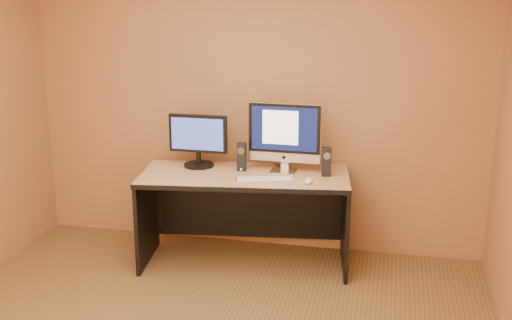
{
  "coord_description": "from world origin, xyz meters",
  "views": [
    {
      "loc": [
        1.18,
        -3.37,
        2.31
      ],
      "look_at": [
        0.13,
        1.43,
        0.94
      ],
      "focal_mm": 45.0,
      "sensor_mm": 36.0,
      "label": 1
    }
  ],
  "objects": [
    {
      "name": "walls",
      "position": [
        0.0,
        0.0,
        1.3
      ],
      "size": [
        4.0,
        4.0,
        2.6
      ],
      "primitive_type": null,
      "color": "#A16540",
      "rests_on": "ground"
    },
    {
      "name": "desk",
      "position": [
        0.01,
        1.53,
        0.39
      ],
      "size": [
        1.79,
        0.96,
        0.79
      ],
      "primitive_type": null,
      "rotation": [
        0.0,
        0.0,
        0.13
      ],
      "color": "tan",
      "rests_on": "ground"
    },
    {
      "name": "imac",
      "position": [
        0.31,
        1.68,
        1.08
      ],
      "size": [
        0.61,
        0.24,
        0.59
      ],
      "primitive_type": null,
      "rotation": [
        0.0,
        0.0,
        -0.03
      ],
      "color": "#BBBBBF",
      "rests_on": "desk"
    },
    {
      "name": "second_monitor",
      "position": [
        -0.43,
        1.68,
        1.01
      ],
      "size": [
        0.51,
        0.26,
        0.45
      ],
      "primitive_type": null,
      "rotation": [
        0.0,
        0.0,
        -0.01
      ],
      "color": "black",
      "rests_on": "desk"
    },
    {
      "name": "speaker_left",
      "position": [
        -0.04,
        1.64,
        0.91
      ],
      "size": [
        0.08,
        0.08,
        0.23
      ],
      "primitive_type": null,
      "rotation": [
        0.0,
        0.0,
        0.12
      ],
      "color": "black",
      "rests_on": "desk"
    },
    {
      "name": "speaker_right",
      "position": [
        0.67,
        1.64,
        0.91
      ],
      "size": [
        0.09,
        0.09,
        0.23
      ],
      "primitive_type": null,
      "rotation": [
        0.0,
        0.0,
        0.18
      ],
      "color": "black",
      "rests_on": "desk"
    },
    {
      "name": "keyboard",
      "position": [
        0.21,
        1.4,
        0.8
      ],
      "size": [
        0.47,
        0.23,
        0.02
      ],
      "primitive_type": "cube",
      "rotation": [
        0.0,
        0.0,
        0.25
      ],
      "color": "silver",
      "rests_on": "desk"
    },
    {
      "name": "mouse",
      "position": [
        0.56,
        1.4,
        0.81
      ],
      "size": [
        0.07,
        0.11,
        0.04
      ],
      "primitive_type": "ellipsoid",
      "rotation": [
        0.0,
        0.0,
        -0.07
      ],
      "color": "white",
      "rests_on": "desk"
    },
    {
      "name": "cable_a",
      "position": [
        0.27,
        1.78,
        0.79
      ],
      "size": [
        0.15,
        0.19,
        0.01
      ],
      "primitive_type": "cylinder",
      "rotation": [
        1.57,
        0.0,
        0.65
      ],
      "color": "black",
      "rests_on": "desk"
    },
    {
      "name": "cable_b",
      "position": [
        0.26,
        1.86,
        0.79
      ],
      "size": [
        0.04,
        0.19,
        0.01
      ],
      "primitive_type": "cylinder",
      "rotation": [
        1.57,
        0.0,
        -0.15
      ],
      "color": "black",
      "rests_on": "desk"
    }
  ]
}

